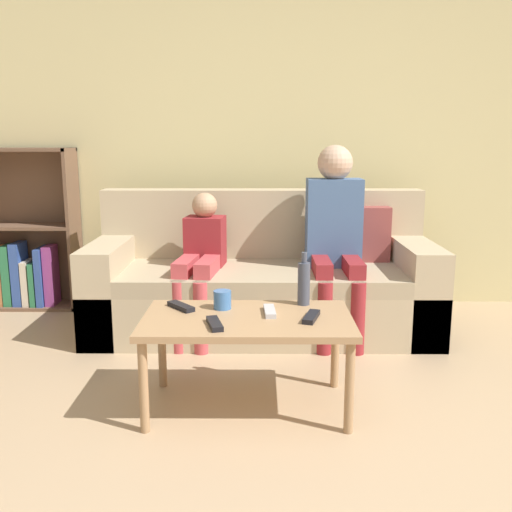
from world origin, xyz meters
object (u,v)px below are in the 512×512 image
object	(u,v)px
tv_remote_3	(181,306)
tv_remote_1	(311,317)
tv_remote_0	(270,311)
cup_near	(222,300)
person_child	(201,256)
bookshelf	(22,249)
couch	(263,285)
person_adult	(335,227)
tv_remote_2	(215,324)
coffee_table	(247,327)
bottle	(304,283)

from	to	relation	value
tv_remote_3	tv_remote_1	bearing A→B (deg)	-54.76
tv_remote_0	cup_near	bearing A→B (deg)	158.13
person_child	tv_remote_0	world-z (taller)	person_child
bookshelf	tv_remote_3	xyz separation A→B (m)	(1.37, -1.52, 0.02)
couch	person_child	distance (m)	0.47
couch	bookshelf	bearing A→B (deg)	164.04
person_adult	bookshelf	bearing A→B (deg)	165.29
cup_near	tv_remote_3	bearing A→B (deg)	-179.44
person_adult	cup_near	xyz separation A→B (m)	(-0.64, -0.93, -0.21)
bookshelf	cup_near	distance (m)	2.18
cup_near	tv_remote_0	world-z (taller)	cup_near
couch	tv_remote_1	world-z (taller)	couch
cup_near	tv_remote_3	world-z (taller)	cup_near
cup_near	tv_remote_2	world-z (taller)	cup_near
tv_remote_1	person_adult	bearing A→B (deg)	94.52
couch	tv_remote_3	distance (m)	1.10
tv_remote_3	tv_remote_2	bearing A→B (deg)	-95.08
person_child	tv_remote_2	size ratio (longest dim) A/B	5.04
coffee_table	person_child	xyz separation A→B (m)	(-0.31, 1.00, 0.12)
bottle	tv_remote_1	bearing A→B (deg)	-85.77
person_child	bottle	world-z (taller)	person_child
bookshelf	coffee_table	size ratio (longest dim) A/B	1.23
coffee_table	tv_remote_0	size ratio (longest dim) A/B	5.46
couch	coffee_table	size ratio (longest dim) A/B	2.30
person_adult	coffee_table	bearing A→B (deg)	-116.24
person_child	tv_remote_0	distance (m)	1.04
bookshelf	bottle	size ratio (longest dim) A/B	4.52
couch	tv_remote_1	xyz separation A→B (m)	(0.20, -1.17, 0.15)
bookshelf	cup_near	world-z (taller)	bookshelf
person_adult	tv_remote_0	size ratio (longest dim) A/B	6.88
couch	tv_remote_0	xyz separation A→B (m)	(0.02, -1.08, 0.15)
bookshelf	person_child	distance (m)	1.52
tv_remote_3	cup_near	bearing A→B (deg)	-39.51
person_child	tv_remote_3	size ratio (longest dim) A/B	5.53
tv_remote_0	tv_remote_2	size ratio (longest dim) A/B	0.98
coffee_table	tv_remote_3	size ratio (longest dim) A/B	5.85
tv_remote_0	bookshelf	bearing A→B (deg)	135.33
bookshelf	bottle	xyz separation A→B (m)	(1.96, -1.44, 0.12)
tv_remote_0	tv_remote_3	size ratio (longest dim) A/B	1.07
bookshelf	tv_remote_1	xyz separation A→B (m)	(1.97, -1.67, 0.02)
bookshelf	person_child	world-z (taller)	bookshelf
bookshelf	tv_remote_1	distance (m)	2.59
person_child	tv_remote_2	bearing A→B (deg)	-74.15
coffee_table	tv_remote_1	world-z (taller)	tv_remote_1
couch	bottle	xyz separation A→B (m)	(0.19, -0.94, 0.25)
person_adult	cup_near	bearing A→B (deg)	-124.57
tv_remote_1	person_child	bearing A→B (deg)	136.83
couch	tv_remote_0	bearing A→B (deg)	-88.86
coffee_table	bottle	xyz separation A→B (m)	(0.27, 0.20, 0.16)
tv_remote_1	bottle	bearing A→B (deg)	111.12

